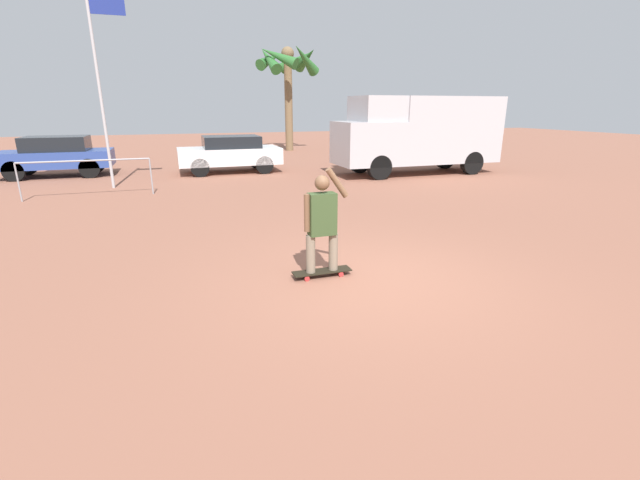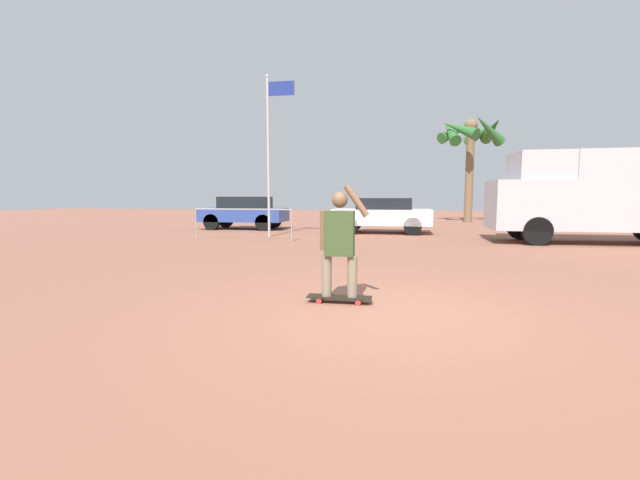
% 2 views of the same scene
% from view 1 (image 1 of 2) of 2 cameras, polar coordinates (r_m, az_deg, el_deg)
% --- Properties ---
extents(ground_plane, '(80.00, 80.00, 0.00)m').
position_cam_1_polar(ground_plane, '(6.49, 7.12, -5.28)').
color(ground_plane, '#935B47').
extents(skateboard, '(0.90, 0.24, 0.09)m').
position_cam_1_polar(skateboard, '(6.54, 0.27, -4.25)').
color(skateboard, black).
rests_on(skateboard, ground_plane).
extents(person_skateboarder, '(0.69, 0.22, 1.57)m').
position_cam_1_polar(person_skateboarder, '(6.28, 0.27, 2.86)').
color(person_skateboarder, gray).
rests_on(person_skateboarder, skateboard).
extents(camper_van, '(6.35, 2.04, 2.87)m').
position_cam_1_polar(camper_van, '(17.27, 13.15, 13.86)').
color(camper_van, black).
rests_on(camper_van, ground_plane).
extents(parked_car_white, '(3.91, 1.87, 1.41)m').
position_cam_1_polar(parked_car_white, '(17.57, -11.92, 11.31)').
color(parked_car_white, black).
rests_on(parked_car_white, ground_plane).
extents(parked_car_blue, '(3.84, 1.78, 1.46)m').
position_cam_1_polar(parked_car_blue, '(18.87, -31.72, 9.59)').
color(parked_car_blue, black).
rests_on(parked_car_blue, ground_plane).
extents(palm_tree_near_van, '(3.74, 3.77, 5.92)m').
position_cam_1_polar(palm_tree_near_van, '(26.30, -4.29, 22.20)').
color(palm_tree_near_van, brown).
rests_on(palm_tree_near_van, ground_plane).
extents(flagpole, '(1.05, 0.12, 5.81)m').
position_cam_1_polar(flagpole, '(15.20, -27.17, 18.73)').
color(flagpole, '#B7B7BC').
rests_on(flagpole, ground_plane).
extents(plaza_railing_segment, '(3.43, 0.05, 1.08)m').
position_cam_1_polar(plaza_railing_segment, '(13.85, -28.78, 8.55)').
color(plaza_railing_segment, '#99999E').
rests_on(plaza_railing_segment, ground_plane).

